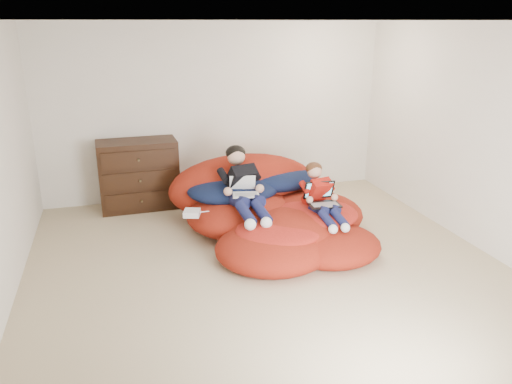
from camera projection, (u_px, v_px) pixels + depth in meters
name	position (u px, v px, depth m)	size (l,w,h in m)	color
room_shell	(266.00, 247.00, 5.30)	(5.10, 5.10, 2.77)	#C1AE89
dresser	(139.00, 175.00, 6.92)	(1.08, 0.61, 0.96)	black
beanbag_pile	(270.00, 212.00, 6.14)	(2.35, 2.44, 0.92)	#A22212
cream_pillow	(222.00, 171.00, 6.58)	(0.44, 0.28, 0.28)	white
older_boy	(242.00, 183.00, 5.93)	(0.40, 1.17, 0.71)	black
younger_boy	(321.00, 194.00, 5.81)	(0.32, 0.91, 0.59)	red
laptop_white	(244.00, 189.00, 5.86)	(0.34, 0.38, 0.21)	silver
laptop_black	(322.00, 198.00, 5.79)	(0.38, 0.37, 0.25)	black
power_adapter	(192.00, 213.00, 5.70)	(0.18, 0.18, 0.07)	silver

